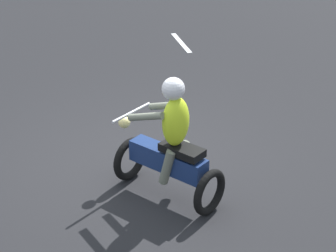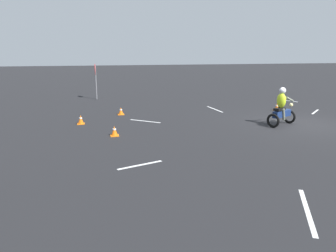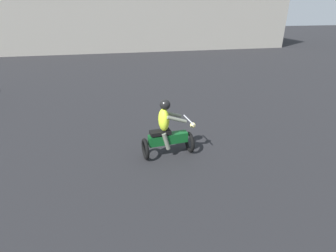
% 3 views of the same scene
% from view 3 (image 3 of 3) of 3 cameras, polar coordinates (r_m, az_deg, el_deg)
% --- Properties ---
extents(motorcycle_rider_background, '(1.54, 0.78, 1.66)m').
position_cam_3_polar(motorcycle_rider_background, '(7.14, -0.27, -1.31)').
color(motorcycle_rider_background, black).
rests_on(motorcycle_rider_background, ground).
extents(building_backdrop, '(27.63, 10.55, 7.02)m').
position_cam_3_polar(building_backdrop, '(30.14, -6.15, 23.82)').
color(building_backdrop, gray).
rests_on(building_backdrop, ground).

